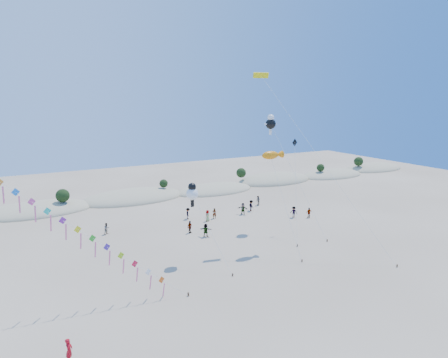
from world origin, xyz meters
TOP-DOWN VIEW (x-y plane):
  - ground at (0.00, 0.00)m, footprint 160.00×160.00m
  - dune_ridge at (1.06, 45.14)m, footprint 145.30×11.49m
  - kite_train at (-18.01, 12.88)m, footprint 25.78×9.27m
  - fish_kite at (9.66, 15.12)m, footprint 2.89×6.70m
  - cartoon_kite_low at (-0.65, 15.69)m, footprint 2.52×6.82m
  - cartoon_kite_high at (14.32, 22.32)m, footprint 3.37×10.74m
  - parafoil_kite at (10.28, 18.08)m, footprint 9.08×15.94m
  - dark_kite at (15.41, 17.89)m, footprint 4.96×6.99m
  - flyer_foreground at (-15.17, 3.58)m, footprint 0.65×0.77m
  - beachgoers at (9.82, 26.15)m, footprint 30.08×10.64m

SIDE VIEW (x-z plane):
  - ground at x=0.00m, z-range 0.00..0.00m
  - dune_ridge at x=1.06m, z-range -2.67..2.90m
  - beachgoers at x=9.82m, z-range -0.05..1.78m
  - flyer_foreground at x=-15.17m, z-range 0.00..1.80m
  - cartoon_kite_low at x=-0.65m, z-range 3.33..12.22m
  - dark_kite at x=15.41m, z-range 2.80..15.44m
  - kite_train at x=-18.01m, z-range 0.34..21.08m
  - fish_kite at x=9.66m, z-range 5.40..17.28m
  - cartoon_kite_high at x=14.32m, z-range 6.74..22.63m
  - parafoil_kite at x=10.28m, z-range 9.57..30.78m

